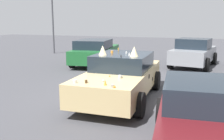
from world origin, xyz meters
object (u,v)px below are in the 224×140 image
Objects in this scene: art_car_decorated at (121,76)px; lot_lamp_post at (53,17)px; parked_sedan_near_left at (194,53)px; parked_sedan_behind_right at (96,52)px; parked_sedan_far_left at (208,120)px.

lot_lamp_post is (9.11, 8.21, 1.99)m from art_car_decorated.
art_car_decorated is 1.10× the size of parked_sedan_near_left.
parked_sedan_near_left reaches higher than parked_sedan_behind_right.
art_car_decorated is 7.04m from parked_sedan_near_left.
parked_sedan_behind_right is 1.03× the size of lot_lamp_post.
parked_sedan_behind_right is 6.38m from lot_lamp_post.
lot_lamp_post reaches higher than parked_sedan_far_left.
lot_lamp_post reaches higher than parked_sedan_behind_right.
art_car_decorated is at bearing -143.46° from parked_sedan_far_left.
parked_sedan_far_left is 16.22m from lot_lamp_post.
lot_lamp_post is (11.97, 10.75, 2.03)m from parked_sedan_far_left.
parked_sedan_far_left is 0.94× the size of lot_lamp_post.
parked_sedan_near_left is (6.76, -1.97, 0.03)m from art_car_decorated.
lot_lamp_post reaches higher than parked_sedan_near_left.
lot_lamp_post is at bearing 87.24° from parked_sedan_near_left.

